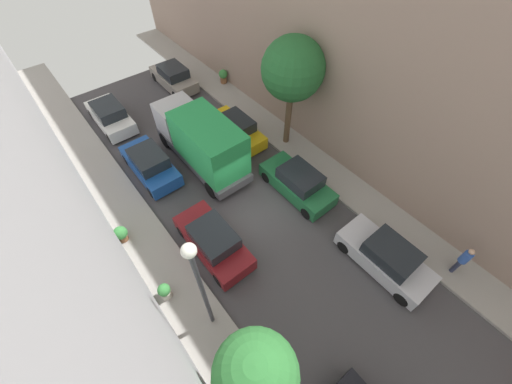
# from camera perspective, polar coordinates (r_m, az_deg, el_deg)

# --- Properties ---
(ground) EXTENTS (32.00, 32.00, 0.00)m
(ground) POSITION_cam_1_polar(r_m,az_deg,el_deg) (15.98, -0.74, -3.56)
(ground) COLOR #423F42
(sidewalk_left) EXTENTS (2.00, 44.00, 0.15)m
(sidewalk_left) POSITION_cam_1_polar(r_m,az_deg,el_deg) (14.89, -16.41, -13.12)
(sidewalk_left) COLOR gray
(sidewalk_left) RESTS_ON ground
(sidewalk_right) EXTENTS (2.00, 44.00, 0.15)m
(sidewalk_right) POSITION_cam_1_polar(r_m,az_deg,el_deg) (18.31, 11.65, 4.67)
(sidewalk_right) COLOR gray
(sidewalk_right) RESTS_ON ground
(parked_car_left_2) EXTENTS (1.78, 4.20, 1.57)m
(parked_car_left_2) POSITION_cam_1_polar(r_m,az_deg,el_deg) (14.32, -7.82, -8.91)
(parked_car_left_2) COLOR maroon
(parked_car_left_2) RESTS_ON ground
(parked_car_left_3) EXTENTS (1.78, 4.20, 1.57)m
(parked_car_left_3) POSITION_cam_1_polar(r_m,az_deg,el_deg) (18.12, -18.88, 4.90)
(parked_car_left_3) COLOR #194799
(parked_car_left_3) RESTS_ON ground
(parked_car_left_4) EXTENTS (1.78, 4.20, 1.57)m
(parked_car_left_4) POSITION_cam_1_polar(r_m,az_deg,el_deg) (22.41, -25.18, 12.56)
(parked_car_left_4) COLOR white
(parked_car_left_4) RESTS_ON ground
(parked_car_right_1) EXTENTS (1.78, 4.20, 1.57)m
(parked_car_right_1) POSITION_cam_1_polar(r_m,az_deg,el_deg) (14.92, 22.75, -10.98)
(parked_car_right_1) COLOR silver
(parked_car_right_1) RESTS_ON ground
(parked_car_right_2) EXTENTS (1.78, 4.20, 1.57)m
(parked_car_right_2) POSITION_cam_1_polar(r_m,az_deg,el_deg) (16.38, 7.68, 1.73)
(parked_car_right_2) COLOR #1E6638
(parked_car_right_2) RESTS_ON ground
(parked_car_right_3) EXTENTS (1.78, 4.20, 1.57)m
(parked_car_right_3) POSITION_cam_1_polar(r_m,az_deg,el_deg) (19.36, -3.84, 11.38)
(parked_car_right_3) COLOR gold
(parked_car_right_3) RESTS_ON ground
(parked_car_right_4) EXTENTS (1.78, 4.20, 1.57)m
(parked_car_right_4) POSITION_cam_1_polar(r_m,az_deg,el_deg) (24.88, -14.87, 19.67)
(parked_car_right_4) COLOR gray
(parked_car_right_4) RESTS_ON ground
(delivery_truck) EXTENTS (2.26, 6.60, 3.38)m
(delivery_truck) POSITION_cam_1_polar(r_m,az_deg,el_deg) (17.18, -10.00, 9.27)
(delivery_truck) COLOR #4C4C51
(delivery_truck) RESTS_ON ground
(pedestrian) EXTENTS (0.40, 0.36, 1.72)m
(pedestrian) POSITION_cam_1_polar(r_m,az_deg,el_deg) (15.95, 33.75, -10.29)
(pedestrian) COLOR #2D334C
(pedestrian) RESTS_ON sidewalk_right
(street_tree_0) EXTENTS (2.37, 2.37, 4.63)m
(street_tree_0) POSITION_cam_1_polar(r_m,az_deg,el_deg) (9.53, -0.09, -30.50)
(street_tree_0) COLOR brown
(street_tree_0) RESTS_ON sidewalk_left
(street_tree_1) EXTENTS (3.24, 3.24, 6.33)m
(street_tree_1) POSITION_cam_1_polar(r_m,az_deg,el_deg) (16.78, 6.77, 21.39)
(street_tree_1) COLOR brown
(street_tree_1) RESTS_ON sidewalk_right
(potted_plant_1) EXTENTS (0.52, 0.52, 0.84)m
(potted_plant_1) POSITION_cam_1_polar(r_m,az_deg,el_deg) (13.84, -16.42, -17.08)
(potted_plant_1) COLOR #B2A899
(potted_plant_1) RESTS_ON sidewalk_left
(potted_plant_2) EXTENTS (0.63, 0.63, 1.00)m
(potted_plant_2) POSITION_cam_1_polar(r_m,az_deg,el_deg) (24.48, -6.04, 20.46)
(potted_plant_2) COLOR brown
(potted_plant_2) RESTS_ON sidewalk_right
(potted_plant_3) EXTENTS (0.63, 0.63, 0.90)m
(potted_plant_3) POSITION_cam_1_polar(r_m,az_deg,el_deg) (15.76, -23.56, -7.04)
(potted_plant_3) COLOR brown
(potted_plant_3) RESTS_ON sidewalk_left
(lamp_post) EXTENTS (0.44, 0.44, 5.91)m
(lamp_post) POSITION_cam_1_polar(r_m,az_deg,el_deg) (9.94, -10.44, -15.61)
(lamp_post) COLOR #333338
(lamp_post) RESTS_ON sidewalk_left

